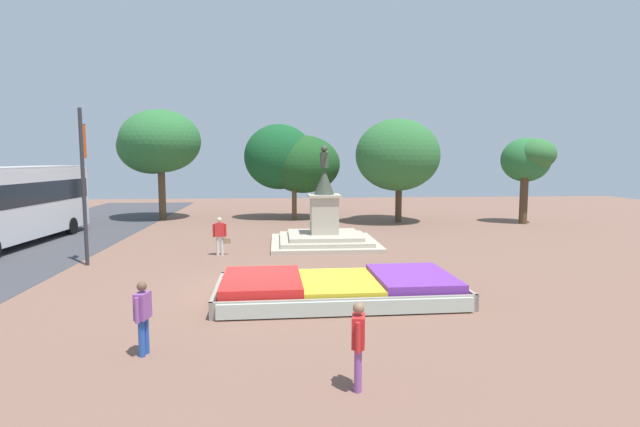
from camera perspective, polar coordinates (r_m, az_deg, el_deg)
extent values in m
plane|color=brown|center=(15.50, -6.78, -8.76)|extent=(72.60, 72.60, 0.00)
cube|color=#38281C|center=(14.55, 2.12, -8.86)|extent=(6.83, 3.29, 0.42)
cube|color=gray|center=(12.99, 3.14, -10.64)|extent=(6.97, 0.23, 0.46)
cube|color=gray|center=(16.11, 1.30, -7.29)|extent=(6.97, 0.23, 0.46)
cube|color=gray|center=(14.48, -11.63, -8.98)|extent=(0.16, 3.37, 0.46)
cube|color=gray|center=(15.39, 15.01, -8.15)|extent=(0.16, 3.37, 0.46)
cube|color=red|center=(14.33, -6.66, -7.73)|extent=(2.24, 3.01, 0.26)
cube|color=yellow|center=(14.48, 2.12, -7.81)|extent=(2.24, 3.01, 0.13)
cube|color=#72339E|center=(14.92, 10.54, -7.25)|extent=(2.24, 3.01, 0.25)
cube|color=#B2BCAD|center=(12.94, 3.17, -10.70)|extent=(6.62, 0.32, 0.38)
cube|color=#B2A793|center=(23.42, 0.47, -3.36)|extent=(4.92, 4.92, 0.18)
cube|color=#B1A793|center=(23.40, 0.47, -2.93)|extent=(4.12, 4.12, 0.18)
cube|color=#B2A894|center=(23.37, 0.47, -2.50)|extent=(3.32, 3.32, 0.18)
cube|color=#B2A893|center=(23.24, 0.47, -0.20)|extent=(1.25, 1.25, 1.71)
cube|color=#B2A893|center=(23.16, 0.47, 2.05)|extent=(1.48, 1.48, 0.12)
cone|color=#384233|center=(23.12, 0.48, 3.71)|extent=(0.94, 0.94, 1.23)
cylinder|color=#384233|center=(23.10, 0.48, 6.12)|extent=(0.40, 0.40, 0.72)
sphere|color=#384233|center=(23.10, 0.48, 7.40)|extent=(0.31, 0.31, 0.31)
cylinder|color=#384233|center=(22.86, 0.65, 6.48)|extent=(0.20, 0.55, 0.55)
cylinder|color=#2D2D33|center=(20.56, -25.41, 2.68)|extent=(0.14, 0.14, 5.87)
cube|color=#D84C19|center=(20.86, -25.38, 7.48)|extent=(0.06, 0.52, 1.26)
cylinder|color=#2D2D33|center=(20.89, -25.47, 9.20)|extent=(0.09, 0.66, 0.03)
cube|color=silver|center=(26.77, -32.06, 0.89)|extent=(2.96, 11.47, 3.19)
cube|color=black|center=(26.73, -32.12, 1.91)|extent=(2.96, 11.13, 1.02)
cube|color=#AFAFB3|center=(26.69, -32.27, 4.41)|extent=(2.90, 11.24, 0.10)
cylinder|color=black|center=(30.62, -30.12, -1.26)|extent=(0.33, 0.91, 0.90)
cylinder|color=black|center=(29.67, -26.53, -1.29)|extent=(0.33, 0.91, 0.90)
cylinder|color=beige|center=(21.24, -11.61, -3.64)|extent=(0.13, 0.13, 0.80)
cylinder|color=beige|center=(21.25, -11.13, -3.63)|extent=(0.13, 0.13, 0.80)
cube|color=red|center=(21.14, -11.41, -1.82)|extent=(0.41, 0.27, 0.56)
cylinder|color=red|center=(21.14, -12.06, -1.91)|extent=(0.09, 0.09, 0.54)
cylinder|color=red|center=(21.15, -10.76, -1.88)|extent=(0.09, 0.09, 0.54)
sphere|color=beige|center=(21.09, -11.43, -0.71)|extent=(0.21, 0.21, 0.21)
cube|color=olive|center=(21.22, -10.57, -3.09)|extent=(0.29, 0.16, 0.22)
cylinder|color=#264CA5|center=(11.03, -19.71, -13.28)|extent=(0.13, 0.13, 0.77)
cylinder|color=#264CA5|center=(11.18, -19.28, -13.00)|extent=(0.13, 0.13, 0.77)
cube|color=#8C4C99|center=(10.91, -19.62, -9.89)|extent=(0.29, 0.42, 0.54)
cylinder|color=#8C4C99|center=(10.71, -20.20, -10.36)|extent=(0.09, 0.09, 0.52)
cylinder|color=#8C4C99|center=(11.12, -19.06, -9.70)|extent=(0.09, 0.09, 0.52)
sphere|color=brown|center=(10.80, -19.70, -7.85)|extent=(0.20, 0.20, 0.20)
cylinder|color=#8C4C99|center=(9.16, 4.40, -16.99)|extent=(0.13, 0.13, 0.78)
cylinder|color=#8C4C99|center=(9.00, 4.36, -17.45)|extent=(0.13, 0.13, 0.78)
cube|color=red|center=(8.83, 4.41, -13.26)|extent=(0.29, 0.42, 0.55)
cylinder|color=red|center=(9.07, 4.46, -12.92)|extent=(0.09, 0.09, 0.52)
cylinder|color=red|center=(8.62, 4.36, -13.96)|extent=(0.09, 0.09, 0.52)
sphere|color=#8C664C|center=(8.71, 4.44, -10.74)|extent=(0.20, 0.20, 0.20)
cylinder|color=#4C3823|center=(33.31, 22.24, 1.35)|extent=(0.49, 0.49, 2.85)
ellipsoid|color=#306933|center=(33.59, 23.36, 6.25)|extent=(2.47, 2.60, 1.92)
ellipsoid|color=#2A6C36|center=(33.79, 22.47, 5.71)|extent=(3.08, 2.69, 2.74)
cylinder|color=#4C3823|center=(32.02, 8.97, 1.38)|extent=(0.40, 0.40, 2.64)
ellipsoid|color=#2F6A31|center=(32.76, 9.32, 7.75)|extent=(3.92, 4.24, 3.26)
ellipsoid|color=#2E6B34|center=(31.37, 8.87, 6.63)|extent=(5.22, 4.57, 4.44)
ellipsoid|color=#2B6E35|center=(31.91, 9.26, 6.45)|extent=(4.81, 4.93, 4.11)
cylinder|color=brown|center=(32.88, -2.96, 1.18)|extent=(0.32, 0.32, 2.20)
ellipsoid|color=#164F26|center=(33.59, -4.69, 6.48)|extent=(4.64, 4.09, 4.33)
ellipsoid|color=#1C4C20|center=(33.48, -1.93, 5.65)|extent=(4.92, 4.29, 3.84)
cylinder|color=brown|center=(34.69, -17.60, 1.98)|extent=(0.46, 0.46, 3.19)
ellipsoid|color=#2C6C30|center=(35.65, -18.66, 7.27)|extent=(4.53, 4.35, 3.67)
ellipsoid|color=#2C6B34|center=(34.70, -17.79, 7.89)|extent=(5.23, 5.46, 4.12)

